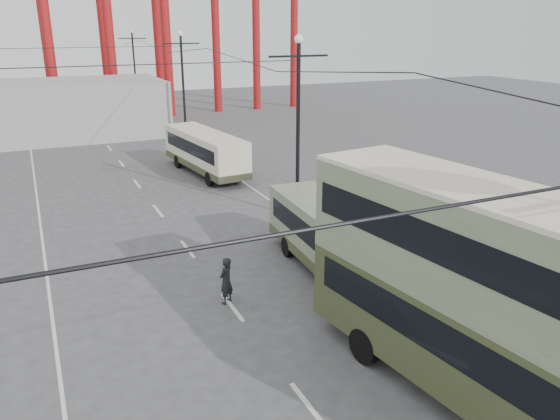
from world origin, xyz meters
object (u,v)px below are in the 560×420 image
single_decker_green (339,244)px  pedestrian (226,281)px  double_decker_bus (490,293)px  single_decker_cream (205,151)px

single_decker_green → pedestrian: size_ratio=5.53×
double_decker_bus → single_decker_cream: size_ratio=1.21×
single_decker_cream → single_decker_green: bearing=-97.0°
double_decker_bus → single_decker_green: 8.40m
single_decker_green → pedestrian: single_decker_green is taller
single_decker_cream → pedestrian: size_ratio=5.27×
pedestrian → double_decker_bus: bearing=80.4°
double_decker_bus → pedestrian: (-4.18, 8.22, -2.45)m
single_decker_green → pedestrian: bearing=-176.9°
double_decker_bus → single_decker_cream: bearing=81.0°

